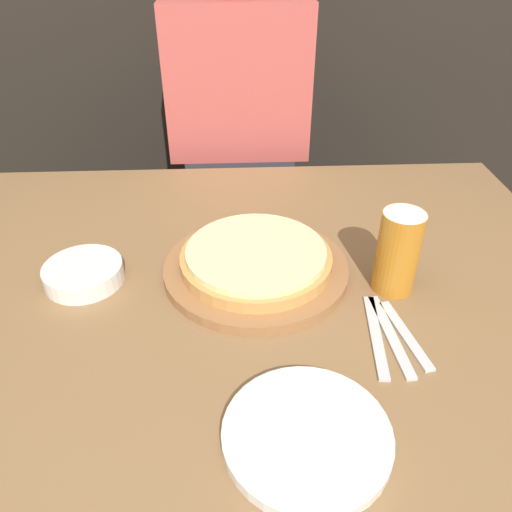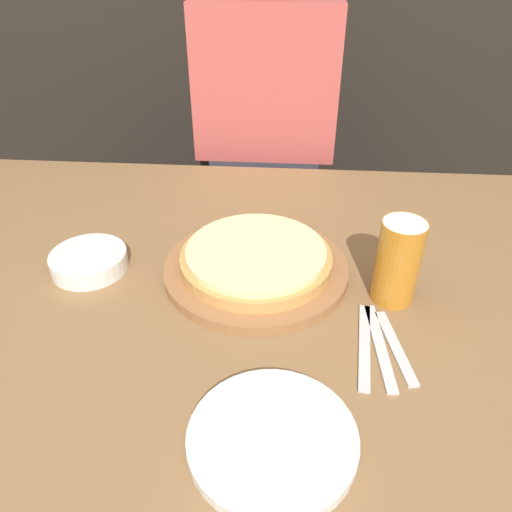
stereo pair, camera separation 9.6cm
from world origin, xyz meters
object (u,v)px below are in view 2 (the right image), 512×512
Objects in this scene: fork at (364,345)px; spoon at (395,347)px; beer_glass at (398,259)px; dinner_knife at (380,346)px; diner_person at (265,167)px; dinner_plate at (272,439)px; pizza_on_board at (256,263)px; side_bowl at (89,261)px.

fork and spoon have the same top height.
beer_glass is 0.16m from dinner_knife.
fork is at bearing -76.02° from diner_person.
diner_person is at bearing 93.81° from dinner_plate.
fork is (0.14, 0.19, -0.01)m from dinner_plate.
pizza_on_board is 0.29m from dinner_knife.
side_bowl reaches higher than fork.
fork is at bearing 53.35° from dinner_plate.
diner_person is at bearing 107.11° from spoon.
beer_glass reaches higher than dinner_plate.
side_bowl is at bearing 161.20° from fork.
side_bowl is (-0.33, -0.01, -0.01)m from pizza_on_board.
beer_glass reaches higher than spoon.
diner_person is at bearing 105.55° from dinner_knife.
pizza_on_board is 2.41× the size of side_bowl.
beer_glass is 0.17m from fork.
pizza_on_board is at bearing 1.77° from side_bowl.
diner_person reaches higher than dinner_plate.
dinner_plate is 1.54× the size of side_bowl.
fork is at bearing 180.00° from spoon.
fork is at bearing 180.00° from dinner_knife.
side_bowl is 0.60m from spoon.
spoon is at bearing -95.25° from beer_glass.
diner_person is at bearing 110.86° from beer_glass.
diner_person reaches higher than fork.
side_bowl is (-0.38, 0.37, 0.01)m from dinner_plate.
fork is at bearing -44.38° from pizza_on_board.
diner_person reaches higher than spoon.
diner_person is (-0.02, 0.66, -0.10)m from pizza_on_board.
diner_person is (-0.24, 0.85, -0.08)m from dinner_knife.
spoon is (-0.01, -0.13, -0.08)m from beer_glass.
side_bowl is at bearing 175.49° from beer_glass.
beer_glass reaches higher than fork.
beer_glass is at bearing 57.66° from dinner_plate.
side_bowl is 0.55m from fork.
diner_person reaches higher than dinner_knife.
fork is 1.18× the size of spoon.
side_bowl is 0.76× the size of fork.
dinner_plate is 0.24m from fork.
fork is (0.19, -0.19, -0.02)m from pizza_on_board.
beer_glass is (0.25, -0.06, 0.06)m from pizza_on_board.
dinner_knife is (-0.04, -0.13, -0.08)m from beer_glass.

